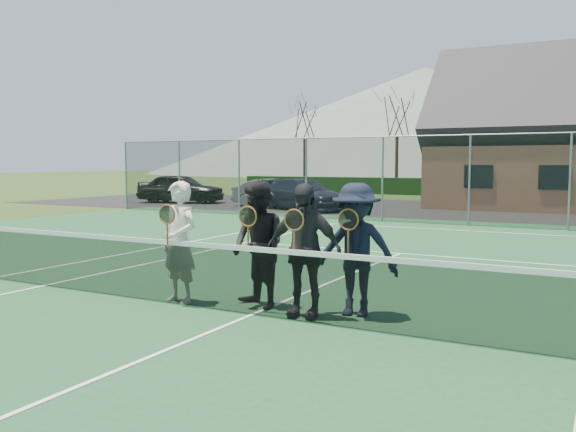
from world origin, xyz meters
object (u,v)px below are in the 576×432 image
car_b (274,193)px  player_b (258,245)px  car_a (181,188)px  tennis_net (252,278)px  car_c (304,195)px  player_d (356,250)px  player_a (179,242)px  player_c (303,250)px

car_b → player_b: player_b is taller
car_a → tennis_net: 24.15m
car_a → car_c: bearing=-114.1°
car_b → player_b: size_ratio=2.20×
car_c → car_b: bearing=81.6°
car_b → player_d: size_ratio=2.20×
player_a → tennis_net: bearing=-6.8°
car_b → player_c: 21.02m
tennis_net → player_c: bearing=24.0°
car_b → tennis_net: size_ratio=0.34×
tennis_net → player_c: size_ratio=6.49×
player_c → car_b: bearing=120.9°
tennis_net → player_d: bearing=28.7°
car_b → player_c: (10.79, -18.03, 0.27)m
tennis_net → player_b: bearing=109.9°
tennis_net → player_a: (-1.35, 0.16, 0.38)m
car_b → player_a: size_ratio=2.20×
player_c → car_c: bearing=117.0°
car_b → car_c: car_c is taller
car_c → player_b: bearing=-133.1°
car_a → player_b: (15.59, -17.86, 0.16)m
player_c → player_d: bearing=33.4°
car_b → player_a: (8.80, -18.16, 0.27)m
player_a → player_d: bearing=11.3°
car_c → player_a: bearing=-136.9°
car_a → tennis_net: bearing=-154.0°
car_a → car_b: car_a is taller
car_c → player_b: 18.28m
player_c → car_a: bearing=132.3°
car_a → player_c: 24.36m
player_a → player_c: (1.99, 0.12, -0.00)m
car_b → player_a: player_a is taller
player_b → player_d: bearing=9.6°
car_a → player_b: player_b is taller
player_c → tennis_net: bearing=-156.0°
player_a → player_d: (2.59, 0.52, -0.00)m
player_c → player_d: 0.71m
car_a → tennis_net: (15.75, -18.30, -0.22)m
tennis_net → player_a: size_ratio=6.49×
car_c → player_c: 18.77m
car_a → player_d: (16.99, -17.63, 0.16)m
player_c → player_a: bearing=-176.4°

